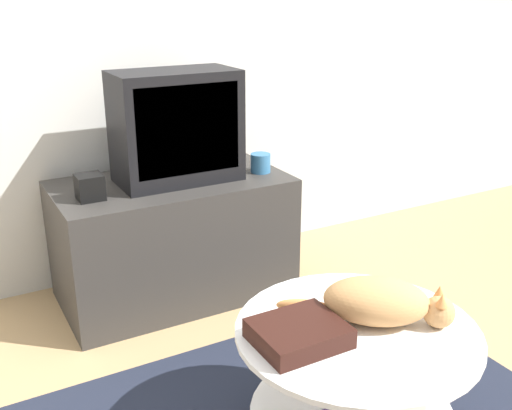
% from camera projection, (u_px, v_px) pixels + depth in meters
% --- Properties ---
extents(wall_back, '(8.00, 0.05, 2.60)m').
position_uv_depth(wall_back, '(132.00, 21.00, 2.89)').
color(wall_back, silver).
rests_on(wall_back, ground_plane).
extents(tv_stand, '(1.09, 0.60, 0.59)m').
position_uv_depth(tv_stand, '(174.00, 238.00, 2.93)').
color(tv_stand, '#33302D').
rests_on(tv_stand, ground_plane).
extents(tv, '(0.56, 0.31, 0.51)m').
position_uv_depth(tv, '(176.00, 127.00, 2.75)').
color(tv, black).
rests_on(tv, tv_stand).
extents(speaker, '(0.11, 0.11, 0.11)m').
position_uv_depth(speaker, '(90.00, 187.00, 2.56)').
color(speaker, black).
rests_on(speaker, tv_stand).
extents(mug, '(0.10, 0.10, 0.09)m').
position_uv_depth(mug, '(261.00, 163.00, 2.94)').
color(mug, teal).
rests_on(mug, tv_stand).
extents(coffee_table, '(0.75, 0.75, 0.46)m').
position_uv_depth(coffee_table, '(354.00, 373.00, 1.87)').
color(coffee_table, '#B2B2B7').
rests_on(coffee_table, rug).
extents(dvd_box, '(0.26, 0.22, 0.06)m').
position_uv_depth(dvd_box, '(299.00, 333.00, 1.73)').
color(dvd_box, black).
rests_on(dvd_box, coffee_table).
extents(cat, '(0.45, 0.38, 0.14)m').
position_uv_depth(cat, '(380.00, 302.00, 1.83)').
color(cat, tan).
rests_on(cat, coffee_table).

